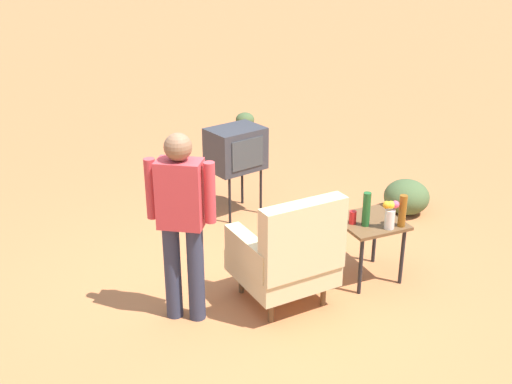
% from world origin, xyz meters
% --- Properties ---
extents(ground_plane, '(60.00, 60.00, 0.00)m').
position_xyz_m(ground_plane, '(0.00, 0.00, 0.00)').
color(ground_plane, '#B76B3D').
extents(armchair, '(0.84, 0.85, 1.06)m').
position_xyz_m(armchair, '(-0.23, 0.30, 0.50)').
color(armchair, brown).
rests_on(armchair, ground).
extents(side_table, '(0.56, 0.56, 0.59)m').
position_xyz_m(side_table, '(-1.13, 0.18, 0.51)').
color(side_table, black).
rests_on(side_table, ground).
extents(tv_on_stand, '(0.69, 0.57, 1.03)m').
position_xyz_m(tv_on_stand, '(-0.55, -1.67, 0.78)').
color(tv_on_stand, black).
rests_on(tv_on_stand, ground).
extents(person_standing, '(0.49, 0.38, 1.64)m').
position_xyz_m(person_standing, '(0.65, 0.12, 0.94)').
color(person_standing, '#2D3347').
rests_on(person_standing, ground).
extents(bottle_wine_green, '(0.07, 0.07, 0.32)m').
position_xyz_m(bottle_wine_green, '(-1.03, 0.25, 0.75)').
color(bottle_wine_green, '#1E5623').
rests_on(bottle_wine_green, side_table).
extents(bottle_tall_amber, '(0.07, 0.07, 0.30)m').
position_xyz_m(bottle_tall_amber, '(-1.32, 0.39, 0.74)').
color(bottle_tall_amber, brown).
rests_on(bottle_tall_amber, side_table).
extents(soda_can_red, '(0.07, 0.07, 0.12)m').
position_xyz_m(soda_can_red, '(-0.94, 0.16, 0.65)').
color(soda_can_red, red).
rests_on(soda_can_red, side_table).
extents(flower_vase, '(0.14, 0.10, 0.27)m').
position_xyz_m(flower_vase, '(-1.19, 0.38, 0.74)').
color(flower_vase, silver).
rests_on(flower_vase, side_table).
extents(shrub_near, '(0.31, 0.31, 0.24)m').
position_xyz_m(shrub_near, '(-1.98, -4.82, 0.12)').
color(shrub_near, '#475B33').
rests_on(shrub_near, ground).
extents(shrub_lone, '(0.52, 0.52, 0.40)m').
position_xyz_m(shrub_lone, '(-2.35, -0.88, 0.20)').
color(shrub_lone, '#475B33').
rests_on(shrub_lone, ground).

